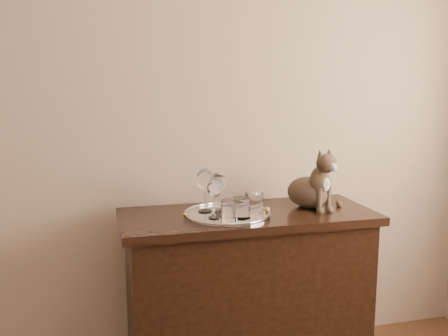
# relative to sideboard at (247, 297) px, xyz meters

# --- Properties ---
(wall_back) EXTENTS (4.00, 0.10, 2.70)m
(wall_back) POSITION_rel_sideboard_xyz_m (-0.60, 0.31, 0.93)
(wall_back) COLOR #C3AA92
(wall_back) RESTS_ON ground
(sideboard) EXTENTS (1.20, 0.50, 0.85)m
(sideboard) POSITION_rel_sideboard_xyz_m (0.00, 0.00, 0.00)
(sideboard) COLOR black
(sideboard) RESTS_ON ground
(tray) EXTENTS (0.40, 0.40, 0.01)m
(tray) POSITION_rel_sideboard_xyz_m (-0.11, -0.03, 0.43)
(tray) COLOR silver
(tray) RESTS_ON sideboard
(wine_glass_a) EXTENTS (0.08, 0.08, 0.21)m
(wine_glass_a) POSITION_rel_sideboard_xyz_m (-0.20, 0.04, 0.54)
(wine_glass_a) COLOR silver
(wine_glass_a) RESTS_ON tray
(wine_glass_b) EXTENTS (0.07, 0.07, 0.17)m
(wine_glass_b) POSITION_rel_sideboard_xyz_m (-0.13, 0.04, 0.52)
(wine_glass_b) COLOR white
(wine_glass_b) RESTS_ON tray
(wine_glass_c) EXTENTS (0.07, 0.07, 0.18)m
(wine_glass_c) POSITION_rel_sideboard_xyz_m (-0.18, -0.08, 0.52)
(wine_glass_c) COLOR white
(wine_glass_c) RESTS_ON tray
(wine_glass_d) EXTENTS (0.08, 0.08, 0.20)m
(wine_glass_d) POSITION_rel_sideboard_xyz_m (-0.15, -0.05, 0.53)
(wine_glass_d) COLOR silver
(wine_glass_d) RESTS_ON tray
(tumbler_a) EXTENTS (0.08, 0.08, 0.09)m
(tumbler_a) POSITION_rel_sideboard_xyz_m (-0.07, -0.11, 0.48)
(tumbler_a) COLOR silver
(tumbler_a) RESTS_ON tray
(tumbler_b) EXTENTS (0.08, 0.08, 0.09)m
(tumbler_b) POSITION_rel_sideboard_xyz_m (-0.12, -0.11, 0.48)
(tumbler_b) COLOR white
(tumbler_b) RESTS_ON tray
(tumbler_c) EXTENTS (0.09, 0.09, 0.10)m
(tumbler_c) POSITION_rel_sideboard_xyz_m (0.02, -0.05, 0.48)
(tumbler_c) COLOR white
(tumbler_c) RESTS_ON tray
(cat) EXTENTS (0.37, 0.36, 0.30)m
(cat) POSITION_rel_sideboard_xyz_m (0.32, 0.02, 0.58)
(cat) COLOR brown
(cat) RESTS_ON sideboard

